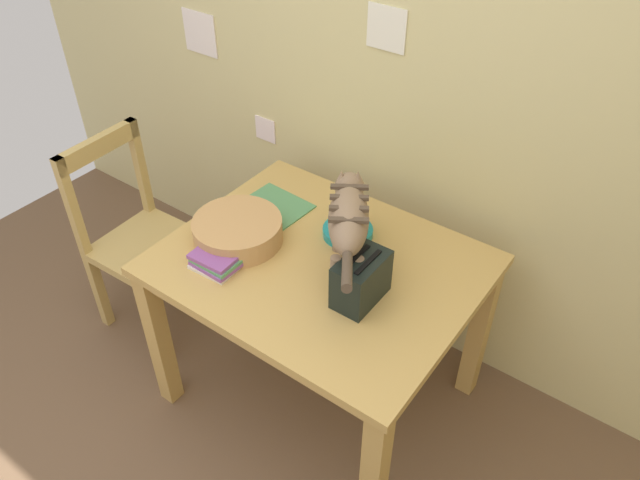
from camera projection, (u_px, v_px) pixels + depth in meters
wall_rear at (408, 70)px, 2.30m from camera, size 4.45×0.11×2.50m
dining_table at (320, 281)px, 2.27m from camera, size 1.11×0.89×0.75m
cat at (349, 218)px, 2.04m from camera, size 0.39×0.56×0.32m
saucer_bowl at (348, 232)px, 2.32m from camera, size 0.19×0.19×0.03m
coffee_mug at (349, 220)px, 2.28m from camera, size 0.13×0.09×0.08m
magazine at (274, 207)px, 2.46m from camera, size 0.27×0.24×0.01m
book_stack at (215, 262)px, 2.16m from camera, size 0.17×0.13×0.06m
wicker_basket at (238, 230)px, 2.27m from camera, size 0.33×0.33×0.09m
toaster at (361, 279)px, 2.01m from camera, size 0.12×0.20×0.18m
wooden_chair_near at (142, 240)px, 2.77m from camera, size 0.43×0.43×0.93m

